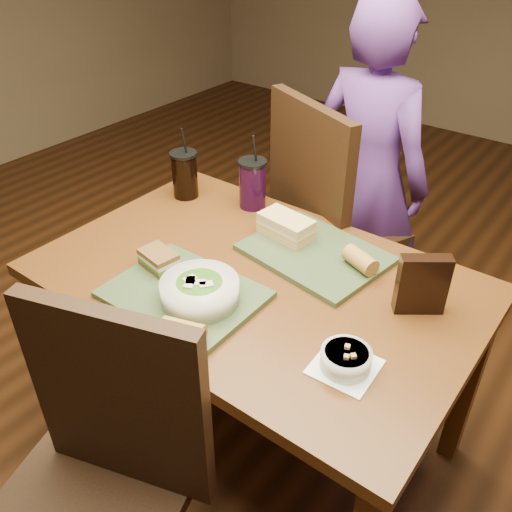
# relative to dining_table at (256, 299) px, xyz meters

# --- Properties ---
(ground) EXTENTS (6.00, 6.00, 0.00)m
(ground) POSITION_rel_dining_table_xyz_m (0.00, 0.00, -0.66)
(ground) COLOR #381C0B
(ground) RESTS_ON ground
(dining_table) EXTENTS (1.30, 0.85, 0.75)m
(dining_table) POSITION_rel_dining_table_xyz_m (0.00, 0.00, 0.00)
(dining_table) COLOR #532C10
(dining_table) RESTS_ON ground
(chair_near) EXTENTS (0.55, 0.56, 1.02)m
(chair_near) POSITION_rel_dining_table_xyz_m (0.05, -0.68, -0.09)
(chair_near) COLOR black
(chair_near) RESTS_ON ground
(chair_far) EXTENTS (0.64, 0.66, 1.11)m
(chair_far) POSITION_rel_dining_table_xyz_m (-0.14, 0.62, -0.04)
(chair_far) COLOR black
(chair_far) RESTS_ON ground
(diner) EXTENTS (0.56, 0.40, 1.45)m
(diner) POSITION_rel_dining_table_xyz_m (-0.07, 0.85, 0.06)
(diner) COLOR #532973
(diner) RESTS_ON ground
(tray_near) EXTENTS (0.42, 0.32, 0.02)m
(tray_near) POSITION_rel_dining_table_xyz_m (-0.10, -0.21, 0.10)
(tray_near) COLOR #354326
(tray_near) RESTS_ON dining_table
(tray_far) EXTENTS (0.46, 0.38, 0.02)m
(tray_far) POSITION_rel_dining_table_xyz_m (0.08, 0.20, 0.10)
(tray_far) COLOR #354326
(tray_far) RESTS_ON dining_table
(salad_bowl) EXTENTS (0.22, 0.22, 0.07)m
(salad_bowl) POSITION_rel_dining_table_xyz_m (-0.04, -0.21, 0.15)
(salad_bowl) COLOR silver
(salad_bowl) RESTS_ON tray_near
(soup_bowl) EXTENTS (0.16, 0.16, 0.06)m
(soup_bowl) POSITION_rel_dining_table_xyz_m (0.40, -0.17, 0.12)
(soup_bowl) COLOR white
(soup_bowl) RESTS_ON dining_table
(sandwich_near) EXTENTS (0.13, 0.10, 0.05)m
(sandwich_near) POSITION_rel_dining_table_xyz_m (-0.24, -0.16, 0.14)
(sandwich_near) COLOR #593819
(sandwich_near) RESTS_ON tray_near
(sandwich_far) EXTENTS (0.19, 0.12, 0.07)m
(sandwich_far) POSITION_rel_dining_table_xyz_m (-0.04, 0.22, 0.14)
(sandwich_far) COLOR tan
(sandwich_far) RESTS_ON tray_far
(baguette_near) EXTENTS (0.12, 0.09, 0.06)m
(baguette_near) POSITION_rel_dining_table_xyz_m (0.04, -0.35, 0.14)
(baguette_near) COLOR #AD7533
(baguette_near) RESTS_ON tray_near
(baguette_far) EXTENTS (0.12, 0.09, 0.05)m
(baguette_far) POSITION_rel_dining_table_xyz_m (0.24, 0.20, 0.14)
(baguette_far) COLOR #AD7533
(baguette_far) RESTS_ON tray_far
(cup_cola) EXTENTS (0.10, 0.10, 0.27)m
(cup_cola) POSITION_rel_dining_table_xyz_m (-0.52, 0.25, 0.18)
(cup_cola) COLOR black
(cup_cola) RESTS_ON dining_table
(cup_berry) EXTENTS (0.10, 0.10, 0.28)m
(cup_berry) POSITION_rel_dining_table_xyz_m (-0.27, 0.34, 0.18)
(cup_berry) COLOR black
(cup_berry) RESTS_ON dining_table
(chip_bag) EXTENTS (0.13, 0.11, 0.18)m
(chip_bag) POSITION_rel_dining_table_xyz_m (0.45, 0.14, 0.18)
(chip_bag) COLOR black
(chip_bag) RESTS_ON dining_table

